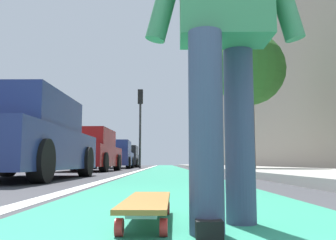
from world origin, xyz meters
TOP-DOWN VIEW (x-y plane):
  - ground_plane at (10.00, 0.00)m, footprint 80.00×80.00m
  - bike_lane_paint at (24.00, 0.00)m, footprint 56.00×1.82m
  - lane_stripe_white at (20.00, 1.06)m, footprint 52.00×0.16m
  - sidewalk_curb at (18.00, -3.11)m, footprint 52.00×3.20m
  - building_facade at (22.00, -5.93)m, footprint 40.00×1.20m
  - skateboard at (1.09, 0.18)m, footprint 0.84×0.22m
  - skater_person at (0.94, -0.17)m, footprint 0.46×0.72m
  - parked_car_near at (5.84, 2.61)m, footprint 4.33×1.93m
  - parked_car_mid at (12.50, 2.84)m, footprint 4.18×2.05m
  - parked_car_far at (19.24, 2.79)m, footprint 4.31×1.97m
  - parked_car_end at (25.07, 2.87)m, footprint 4.27×2.01m
  - traffic_light at (19.74, 1.46)m, footprint 0.33×0.28m
  - street_tree_mid at (11.40, -2.71)m, footprint 2.40×2.40m

SIDE VIEW (x-z plane):
  - ground_plane at x=10.00m, z-range 0.00..0.00m
  - bike_lane_paint at x=24.00m, z-range 0.00..0.00m
  - lane_stripe_white at x=20.00m, z-range 0.00..0.01m
  - sidewalk_curb at x=18.00m, z-range 0.00..0.13m
  - skateboard at x=1.09m, z-range 0.04..0.15m
  - parked_car_far at x=19.24m, z-range -0.03..1.43m
  - parked_car_end at x=25.07m, z-range -0.03..1.43m
  - parked_car_mid at x=12.50m, z-range -0.03..1.44m
  - parked_car_near at x=5.84m, z-range -0.03..1.44m
  - skater_person at x=0.94m, z-range 0.12..1.76m
  - traffic_light at x=19.74m, z-range 0.83..5.19m
  - street_tree_mid at x=11.40m, z-range 1.06..5.66m
  - building_facade at x=22.00m, z-range 0.00..12.86m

